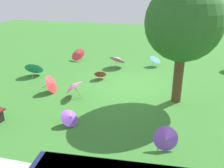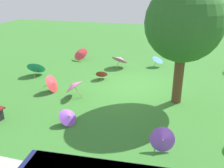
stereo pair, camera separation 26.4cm
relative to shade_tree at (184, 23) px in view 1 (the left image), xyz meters
name	(u,v)px [view 1 (the left image)]	position (x,y,z in m)	size (l,w,h in m)	color
ground	(137,89)	(1.70, -0.86, -3.02)	(40.00, 40.00, 0.00)	#387A2D
shade_tree	(184,23)	(0.00, 0.00, 0.00)	(2.79, 2.79, 4.45)	brown
parasol_purple_0	(70,117)	(3.29, 2.80, -2.74)	(0.75, 0.79, 0.56)	tan
parasol_teal_0	(34,67)	(7.00, -1.28, -2.58)	(1.05, 0.94, 0.85)	tan
parasol_red_0	(52,84)	(5.12, 0.45, -2.64)	(0.73, 0.81, 0.77)	tan
parasol_red_1	(100,73)	(3.64, -1.63, -2.73)	(0.68, 0.61, 0.54)	tan
parasol_red_2	(77,54)	(5.94, -4.41, -2.59)	(1.10, 1.03, 0.79)	tan
parasol_blue_1	(156,59)	(1.24, -4.42, -2.59)	(0.80, 0.81, 0.63)	tan
parasol_pink_0	(118,59)	(3.25, -3.70, -2.52)	(1.13, 1.11, 0.82)	tan
parasol_purple_1	(166,139)	(0.21, 3.35, -2.68)	(0.74, 0.73, 0.68)	tan
parasol_pink_1	(73,86)	(4.07, 0.69, -2.52)	(0.87, 0.94, 0.85)	tan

